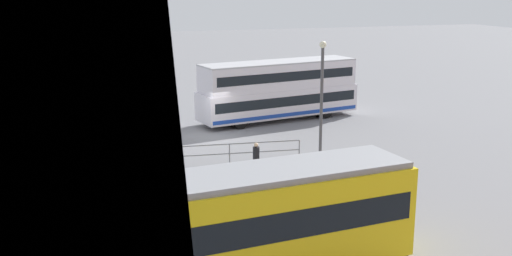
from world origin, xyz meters
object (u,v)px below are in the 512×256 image
double_decker_bus (279,90)px  street_lamp (322,91)px  info_sign (160,131)px  tram_yellow (217,228)px  pedestrian_crossing (256,157)px  pedestrian_near_railing (152,141)px

double_decker_bus → street_lamp: size_ratio=1.84×
info_sign → street_lamp: bearing=167.7°
info_sign → street_lamp: (-7.98, 1.74, 1.90)m
tram_yellow → double_decker_bus: bearing=-114.9°
tram_yellow → info_sign: bearing=-91.5°
double_decker_bus → tram_yellow: double_decker_bus is taller
double_decker_bus → pedestrian_crossing: size_ratio=7.05×
double_decker_bus → street_lamp: bearing=82.7°
double_decker_bus → pedestrian_crossing: (5.15, 10.92, -1.09)m
tram_yellow → info_sign: tram_yellow is taller
pedestrian_crossing → pedestrian_near_railing: bearing=-43.5°
pedestrian_near_railing → tram_yellow: bearing=89.9°
info_sign → street_lamp: 8.39m
double_decker_bus → info_sign: 12.11m
tram_yellow → pedestrian_near_railing: 13.80m
info_sign → double_decker_bus: bearing=-139.5°
street_lamp → double_decker_bus: bearing=-97.3°
pedestrian_crossing → double_decker_bus: bearing=-115.2°
tram_yellow → pedestrian_crossing: size_ratio=8.04×
double_decker_bus → tram_yellow: bearing=65.1°
tram_yellow → pedestrian_near_railing: bearing=-90.1°
double_decker_bus → street_lamp: (1.22, 9.61, 1.64)m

